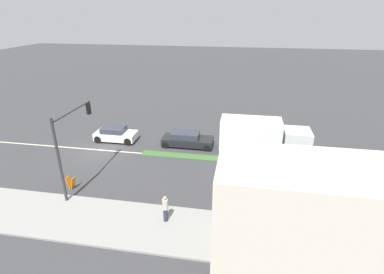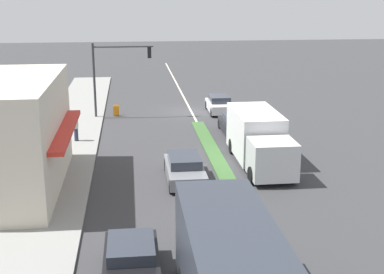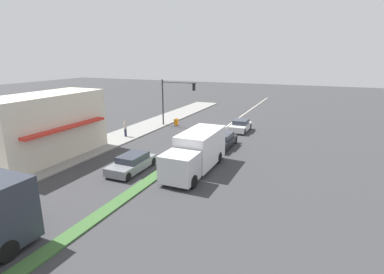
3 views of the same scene
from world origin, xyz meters
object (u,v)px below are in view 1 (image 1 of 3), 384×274
at_px(pedestrian, 165,208).
at_px(sedan_dark, 187,139).
at_px(warning_aframe_sign, 71,183).
at_px(delivery_truck, 261,136).
at_px(suv_grey, 293,172).
at_px(traffic_signal_main, 69,138).
at_px(van_white, 116,134).

bearing_deg(pedestrian, sedan_dark, -175.79).
distance_m(warning_aframe_sign, delivery_truck, 15.41).
distance_m(pedestrian, suv_grey, 10.03).
distance_m(suv_grey, sedan_dark, 9.70).
relative_size(warning_aframe_sign, sedan_dark, 0.19).
relative_size(traffic_signal_main, van_white, 1.47).
height_order(traffic_signal_main, pedestrian, traffic_signal_main).
bearing_deg(pedestrian, warning_aframe_sign, -108.15).
relative_size(pedestrian, warning_aframe_sign, 2.00).
bearing_deg(sedan_dark, suv_grey, 63.04).
bearing_deg(van_white, delivery_truck, 90.00).
bearing_deg(pedestrian, traffic_signal_main, -108.61).
distance_m(van_white, suv_grey, 16.08).
relative_size(traffic_signal_main, warning_aframe_sign, 6.69).
bearing_deg(van_white, traffic_signal_main, 5.45).
height_order(warning_aframe_sign, suv_grey, suv_grey).
relative_size(warning_aframe_sign, delivery_truck, 0.11).
xyz_separation_m(pedestrian, warning_aframe_sign, (-2.41, -7.34, -0.58)).
distance_m(traffic_signal_main, warning_aframe_sign, 3.52).
xyz_separation_m(traffic_signal_main, pedestrian, (2.29, 6.80, -2.90)).
xyz_separation_m(delivery_truck, van_white, (0.00, -13.26, -0.82)).
relative_size(pedestrian, sedan_dark, 0.37).
height_order(traffic_signal_main, sedan_dark, traffic_signal_main).
height_order(delivery_truck, van_white, delivery_truck).
xyz_separation_m(traffic_signal_main, sedan_dark, (-8.32, 6.02, -3.27)).
xyz_separation_m(warning_aframe_sign, suv_grey, (-3.81, 15.21, 0.19)).
bearing_deg(pedestrian, delivery_truck, 151.94).
bearing_deg(delivery_truck, van_white, -90.00).
xyz_separation_m(delivery_truck, suv_grey, (4.40, 2.21, -0.85)).
bearing_deg(suv_grey, van_white, -105.88).
relative_size(delivery_truck, sedan_dark, 1.66).
height_order(van_white, sedan_dark, van_white).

